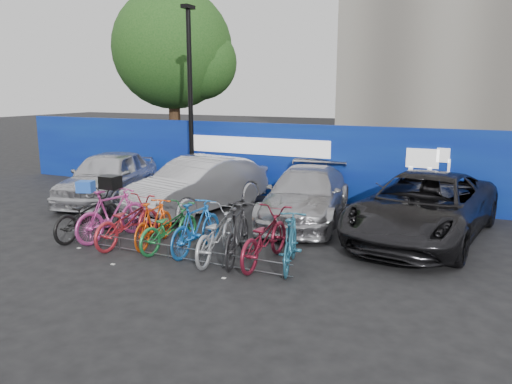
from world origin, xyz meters
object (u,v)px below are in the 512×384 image
Objects in this scene: bike_6 at (216,234)px; bike_7 at (238,233)px; bike_5 at (196,227)px; bike_8 at (264,237)px; bike_rack at (168,251)px; car_1 at (199,185)px; car_3 at (424,207)px; bike_9 at (291,242)px; tree at (178,52)px; bike_2 at (127,221)px; car_0 at (109,176)px; bike_0 at (88,215)px; bike_4 at (169,227)px; car_2 at (306,195)px; bike_3 at (154,223)px; bike_1 at (112,214)px; lamppost at (190,95)px.

bike_7 is at bearing 179.11° from bike_6.
bike_5 is 1.60m from bike_8.
car_1 reaches higher than bike_rack.
car_3 is 3.85m from bike_9.
bike_6 is (0.58, -0.16, -0.03)m from bike_5.
bike_6 is at bearing -53.06° from tree.
bike_9 is (3.92, 0.12, 0.01)m from bike_2.
car_3 is 2.67× the size of bike_6.
car_3 is at bearing -129.88° from bike_8.
car_0 is 6.67m from bike_6.
car_0 is 0.84× the size of car_3.
car_1 reaches higher than bike_5.
bike_6 is 1.13× the size of bike_9.
bike_0 is 2.27m from bike_4.
bike_2 is at bearing -62.27° from tree.
bike_0 is (-1.03, -3.36, -0.23)m from car_1.
car_2 reaches higher than bike_3.
bike_2 is 0.62m from bike_3.
bike_5 is at bearing -168.67° from bike_1.
bike_8 is 0.59m from bike_9.
bike_1 reaches higher than bike_3.
bike_5 is at bearing -176.81° from bike_0.
bike_6 reaches higher than bike_rack.
bike_4 is at bearing -169.81° from bike_1.
car_2 is 2.52× the size of bike_5.
tree is at bearing -52.37° from bike_4.
car_1 is (3.26, 0.08, -0.02)m from car_0.
bike_2 is at bearing 6.50° from bike_5.
bike_2 is at bearing 10.48° from bike_3.
bike_6 reaches higher than bike_4.
car_0 is (-4.85, 3.74, 0.63)m from bike_rack.
lamppost reaches higher than car_3.
car_1 is 0.85× the size of car_3.
bike_5 reaches higher than bike_rack.
bike_3 reaches higher than bike_4.
tree is at bearing 156.94° from car_3.
car_0 is 5.13m from bike_3.
bike_5 is (-1.22, -3.58, -0.12)m from car_2.
bike_rack is at bearing -56.98° from car_1.
car_3 reaches higher than bike_9.
bike_rack is 5.99m from car_3.
car_0 is at bearing -24.82° from bike_8.
bike_4 is 2.30m from bike_8.
bike_rack is at bearing 127.98° from bike_4.
bike_rack is at bearing -57.55° from tree.
bike_2 is (0.20, -3.41, -0.24)m from car_1.
car_2 is 4.27m from bike_3.
tree is 3.80× the size of bike_2.
bike_3 is 1.15m from bike_5.
bike_6 is (0.93, 0.41, 0.38)m from bike_rack.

